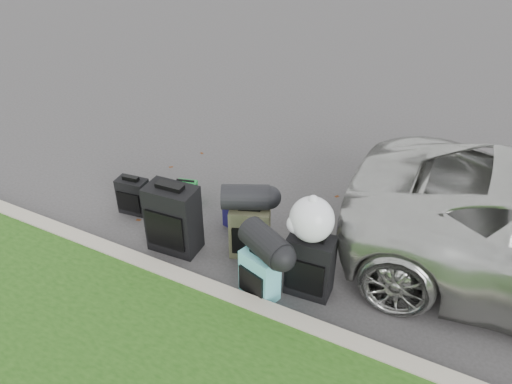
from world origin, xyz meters
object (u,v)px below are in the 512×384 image
at_px(suitcase_large_black_right, 310,265).
at_px(suitcase_large_black_left, 173,219).
at_px(tote_green, 187,193).
at_px(suitcase_teal, 260,275).
at_px(tote_navy, 238,215).
at_px(suitcase_olive, 250,231).
at_px(suitcase_small_black, 133,196).

bearing_deg(suitcase_large_black_right, suitcase_large_black_left, 177.28).
height_order(suitcase_large_black_right, tote_green, suitcase_large_black_right).
distance_m(suitcase_large_black_left, suitcase_large_black_right, 1.62).
relative_size(suitcase_teal, tote_navy, 1.70).
bearing_deg(tote_navy, suitcase_large_black_left, -110.56).
height_order(suitcase_large_black_right, tote_navy, suitcase_large_black_right).
bearing_deg(suitcase_teal, suitcase_olive, 143.04).
distance_m(suitcase_teal, tote_green, 1.93).
bearing_deg(suitcase_olive, tote_navy, 112.66).
xyz_separation_m(suitcase_teal, tote_green, (-1.61, 1.07, -0.12)).
distance_m(suitcase_large_black_right, tote_green, 2.18).
bearing_deg(suitcase_large_black_left, tote_navy, 54.28).
height_order(suitcase_large_black_left, suitcase_large_black_right, suitcase_large_black_left).
relative_size(suitcase_olive, tote_green, 2.06).
relative_size(suitcase_small_black, suitcase_olive, 0.78).
bearing_deg(suitcase_teal, suitcase_small_black, -179.16).
bearing_deg(suitcase_large_black_right, tote_navy, 147.16).
xyz_separation_m(suitcase_large_black_left, suitcase_large_black_right, (1.62, 0.05, -0.06)).
distance_m(suitcase_olive, suitcase_teal, 0.69).
distance_m(suitcase_teal, suitcase_large_black_right, 0.51).
distance_m(suitcase_small_black, suitcase_large_black_left, 0.96).
xyz_separation_m(suitcase_small_black, suitcase_teal, (2.07, -0.59, 0.04)).
distance_m(suitcase_small_black, suitcase_teal, 2.16).
bearing_deg(tote_green, suitcase_olive, -39.35).
bearing_deg(suitcase_small_black, suitcase_olive, -8.65).
distance_m(suitcase_large_black_left, tote_green, 0.95).
height_order(suitcase_teal, suitcase_large_black_right, suitcase_large_black_right).
height_order(suitcase_large_black_left, suitcase_olive, suitcase_large_black_left).
height_order(suitcase_small_black, suitcase_large_black_left, suitcase_large_black_left).
distance_m(suitcase_olive, tote_navy, 0.55).
xyz_separation_m(suitcase_small_black, suitcase_olive, (1.67, -0.04, 0.07)).
bearing_deg(suitcase_olive, suitcase_large_black_left, -179.87).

